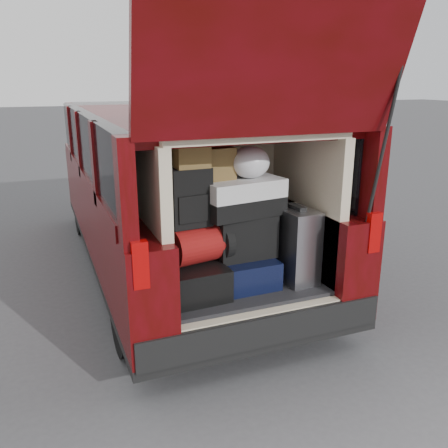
{
  "coord_description": "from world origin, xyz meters",
  "views": [
    {
      "loc": [
        -1.37,
        -2.98,
        2.09
      ],
      "look_at": [
        -0.1,
        0.2,
        1.04
      ],
      "focal_mm": 38.0,
      "sensor_mm": 36.0,
      "label": 1
    }
  ],
  "objects_px": {
    "silver_roller": "(295,245)",
    "black_soft_case": "(244,236)",
    "backpack": "(189,197)",
    "twotone_duffel": "(242,197)",
    "red_duffel": "(199,244)",
    "black_hardshell": "(190,277)",
    "navy_hardshell": "(245,270)"
  },
  "relations": [
    {
      "from": "silver_roller",
      "to": "black_soft_case",
      "type": "xyz_separation_m",
      "value": [
        -0.4,
        0.1,
        0.09
      ]
    },
    {
      "from": "backpack",
      "to": "twotone_duffel",
      "type": "bearing_deg",
      "value": -3.18
    },
    {
      "from": "silver_roller",
      "to": "backpack",
      "type": "relative_size",
      "value": 1.37
    },
    {
      "from": "red_duffel",
      "to": "backpack",
      "type": "distance_m",
      "value": 0.36
    },
    {
      "from": "black_soft_case",
      "to": "red_duffel",
      "type": "bearing_deg",
      "value": -176.07
    },
    {
      "from": "silver_roller",
      "to": "black_hardshell",
      "type": "bearing_deg",
      "value": 169.46
    },
    {
      "from": "black_hardshell",
      "to": "silver_roller",
      "type": "bearing_deg",
      "value": -8.41
    },
    {
      "from": "navy_hardshell",
      "to": "backpack",
      "type": "bearing_deg",
      "value": 178.6
    },
    {
      "from": "silver_roller",
      "to": "backpack",
      "type": "distance_m",
      "value": 0.95
    },
    {
      "from": "navy_hardshell",
      "to": "red_duffel",
      "type": "xyz_separation_m",
      "value": [
        -0.38,
        -0.02,
        0.27
      ]
    },
    {
      "from": "navy_hardshell",
      "to": "twotone_duffel",
      "type": "bearing_deg",
      "value": 124.17
    },
    {
      "from": "navy_hardshell",
      "to": "backpack",
      "type": "distance_m",
      "value": 0.76
    },
    {
      "from": "silver_roller",
      "to": "red_duffel",
      "type": "bearing_deg",
      "value": 170.05
    },
    {
      "from": "red_duffel",
      "to": "black_soft_case",
      "type": "xyz_separation_m",
      "value": [
        0.37,
        0.03,
        0.01
      ]
    },
    {
      "from": "navy_hardshell",
      "to": "black_soft_case",
      "type": "relative_size",
      "value": 1.08
    },
    {
      "from": "red_duffel",
      "to": "twotone_duffel",
      "type": "bearing_deg",
      "value": -4.24
    },
    {
      "from": "navy_hardshell",
      "to": "black_soft_case",
      "type": "xyz_separation_m",
      "value": [
        -0.0,
        0.02,
        0.28
      ]
    },
    {
      "from": "black_hardshell",
      "to": "black_soft_case",
      "type": "height_order",
      "value": "black_soft_case"
    },
    {
      "from": "black_soft_case",
      "to": "backpack",
      "type": "distance_m",
      "value": 0.56
    },
    {
      "from": "black_hardshell",
      "to": "navy_hardshell",
      "type": "distance_m",
      "value": 0.45
    },
    {
      "from": "navy_hardshell",
      "to": "silver_roller",
      "type": "xyz_separation_m",
      "value": [
        0.39,
        -0.09,
        0.18
      ]
    },
    {
      "from": "backpack",
      "to": "silver_roller",
      "type": "bearing_deg",
      "value": -12.13
    },
    {
      "from": "black_hardshell",
      "to": "navy_hardshell",
      "type": "xyz_separation_m",
      "value": [
        0.45,
        0.0,
        -0.01
      ]
    },
    {
      "from": "black_hardshell",
      "to": "silver_roller",
      "type": "height_order",
      "value": "silver_roller"
    },
    {
      "from": "red_duffel",
      "to": "navy_hardshell",
      "type": "bearing_deg",
      "value": -7.91
    },
    {
      "from": "navy_hardshell",
      "to": "black_soft_case",
      "type": "height_order",
      "value": "black_soft_case"
    },
    {
      "from": "red_duffel",
      "to": "backpack",
      "type": "relative_size",
      "value": 1.0
    },
    {
      "from": "black_soft_case",
      "to": "backpack",
      "type": "height_order",
      "value": "backpack"
    },
    {
      "from": "black_hardshell",
      "to": "silver_roller",
      "type": "relative_size",
      "value": 1.03
    },
    {
      "from": "black_soft_case",
      "to": "backpack",
      "type": "xyz_separation_m",
      "value": [
        -0.44,
        -0.01,
        0.35
      ]
    },
    {
      "from": "twotone_duffel",
      "to": "navy_hardshell",
      "type": "bearing_deg",
      "value": -62.82
    },
    {
      "from": "black_hardshell",
      "to": "backpack",
      "type": "distance_m",
      "value": 0.61
    }
  ]
}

